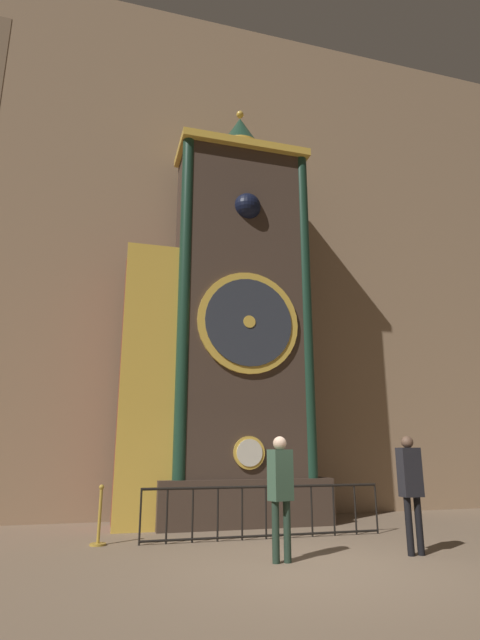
{
  "coord_description": "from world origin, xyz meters",
  "views": [
    {
      "loc": [
        -3.1,
        -7.03,
        1.59
      ],
      "look_at": [
        0.11,
        4.37,
        4.69
      ],
      "focal_mm": 28.0,
      "sensor_mm": 36.0,
      "label": 1
    }
  ],
  "objects_px": {
    "clock_tower": "(226,327)",
    "stanchion_post": "(99,525)",
    "visitor_near": "(281,485)",
    "visitor_far": "(411,482)"
  },
  "relations": [
    {
      "from": "clock_tower",
      "to": "visitor_near",
      "type": "distance_m",
      "value": 5.19
    },
    {
      "from": "clock_tower",
      "to": "visitor_far",
      "type": "bearing_deg",
      "value": -62.48
    },
    {
      "from": "stanchion_post",
      "to": "clock_tower",
      "type": "bearing_deg",
      "value": 33.12
    },
    {
      "from": "stanchion_post",
      "to": "visitor_far",
      "type": "bearing_deg",
      "value": -25.09
    },
    {
      "from": "clock_tower",
      "to": "visitor_far",
      "type": "xyz_separation_m",
      "value": [
        2.08,
        -4.0,
        -3.38
      ]
    },
    {
      "from": "visitor_far",
      "to": "stanchion_post",
      "type": "bearing_deg",
      "value": 154.99
    },
    {
      "from": "clock_tower",
      "to": "stanchion_post",
      "type": "relative_size",
      "value": 10.62
    },
    {
      "from": "clock_tower",
      "to": "stanchion_post",
      "type": "distance_m",
      "value": 5.25
    },
    {
      "from": "stanchion_post",
      "to": "visitor_near",
      "type": "bearing_deg",
      "value": -40.11
    },
    {
      "from": "visitor_near",
      "to": "clock_tower",
      "type": "bearing_deg",
      "value": 70.72
    }
  ]
}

